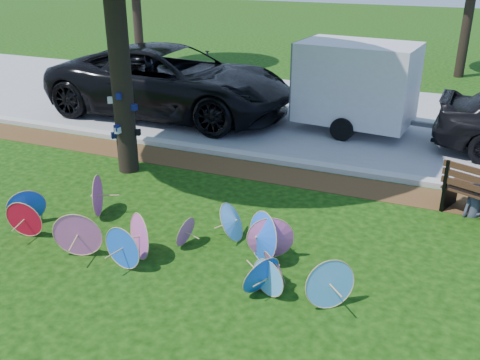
# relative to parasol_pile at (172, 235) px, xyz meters

# --- Properties ---
(ground) EXTENTS (90.00, 90.00, 0.00)m
(ground) POSITION_rel_parasol_pile_xyz_m (0.11, -0.69, -0.36)
(ground) COLOR black
(ground) RESTS_ON ground
(mulch_strip) EXTENTS (90.00, 1.00, 0.01)m
(mulch_strip) POSITION_rel_parasol_pile_xyz_m (0.11, 3.81, -0.36)
(mulch_strip) COLOR #472D16
(mulch_strip) RESTS_ON ground
(curb) EXTENTS (90.00, 0.30, 0.12)m
(curb) POSITION_rel_parasol_pile_xyz_m (0.11, 4.51, -0.30)
(curb) COLOR #B7B5AD
(curb) RESTS_ON ground
(street) EXTENTS (90.00, 8.00, 0.01)m
(street) POSITION_rel_parasol_pile_xyz_m (0.11, 8.66, -0.36)
(street) COLOR gray
(street) RESTS_ON ground
(parasol_pile) EXTENTS (6.14, 2.07, 0.82)m
(parasol_pile) POSITION_rel_parasol_pile_xyz_m (0.00, 0.00, 0.00)
(parasol_pile) COLOR #E35FB0
(parasol_pile) RESTS_ON ground
(black_van) EXTENTS (7.19, 3.33, 1.99)m
(black_van) POSITION_rel_parasol_pile_xyz_m (-3.95, 7.01, 0.64)
(black_van) COLOR black
(black_van) RESTS_ON ground
(cargo_trailer) EXTENTS (3.10, 2.15, 2.64)m
(cargo_trailer) POSITION_rel_parasol_pile_xyz_m (1.32, 7.53, 0.96)
(cargo_trailer) COLOR silver
(cargo_trailer) RESTS_ON ground
(person_left) EXTENTS (0.54, 0.45, 1.26)m
(person_left) POSITION_rel_parasol_pile_xyz_m (4.43, 3.34, 0.27)
(person_left) COLOR #373C4B
(person_left) RESTS_ON ground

